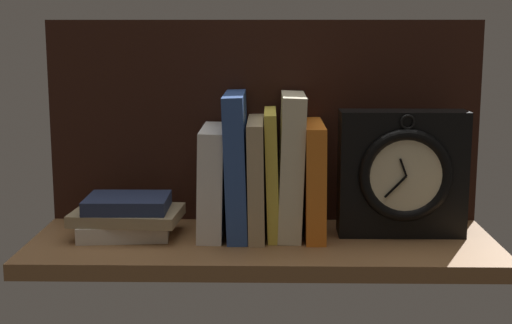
% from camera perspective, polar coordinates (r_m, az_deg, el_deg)
% --- Properties ---
extents(ground_plane, '(0.74, 0.27, 0.03)m').
position_cam_1_polar(ground_plane, '(1.19, 0.53, -6.56)').
color(ground_plane, brown).
extents(back_panel, '(0.74, 0.01, 0.35)m').
position_cam_1_polar(back_panel, '(1.28, 0.59, 3.14)').
color(back_panel, black).
rests_on(back_panel, ground_plane).
extents(book_white_catcher, '(0.04, 0.16, 0.18)m').
position_cam_1_polar(book_white_catcher, '(1.21, -3.33, -1.45)').
color(book_white_catcher, silver).
rests_on(book_white_catcher, ground_plane).
extents(book_blue_modern, '(0.04, 0.17, 0.23)m').
position_cam_1_polar(book_blue_modern, '(1.20, -1.49, -0.17)').
color(book_blue_modern, '#2D4C8E').
rests_on(book_blue_modern, ground_plane).
extents(book_tan_shortstories, '(0.03, 0.17, 0.19)m').
position_cam_1_polar(book_tan_shortstories, '(1.20, 0.04, -1.17)').
color(book_tan_shortstories, tan).
rests_on(book_tan_shortstories, ground_plane).
extents(book_yellow_seinlanguage, '(0.03, 0.15, 0.20)m').
position_cam_1_polar(book_yellow_seinlanguage, '(1.20, 1.24, -0.83)').
color(book_yellow_seinlanguage, gold).
rests_on(book_yellow_seinlanguage, ground_plane).
extents(book_cream_twain, '(0.04, 0.15, 0.23)m').
position_cam_1_polar(book_cream_twain, '(1.20, 2.72, -0.21)').
color(book_cream_twain, beige).
rests_on(book_cream_twain, ground_plane).
extents(book_orange_pandolfini, '(0.03, 0.16, 0.18)m').
position_cam_1_polar(book_orange_pandolfini, '(1.21, 4.47, -1.29)').
color(book_orange_pandolfini, orange).
rests_on(book_orange_pandolfini, ground_plane).
extents(framed_clock, '(0.20, 0.07, 0.20)m').
position_cam_1_polar(framed_clock, '(1.21, 11.24, -0.88)').
color(framed_clock, black).
rests_on(framed_clock, ground_plane).
extents(book_stack_side, '(0.18, 0.13, 0.07)m').
position_cam_1_polar(book_stack_side, '(1.22, -9.97, -4.15)').
color(book_stack_side, beige).
rests_on(book_stack_side, ground_plane).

